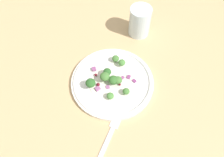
% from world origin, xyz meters
% --- Properties ---
extents(ground_plane, '(1.80, 1.80, 0.02)m').
position_xyz_m(ground_plane, '(0.00, 0.00, -0.01)').
color(ground_plane, tan).
extents(plate, '(0.24, 0.24, 0.02)m').
position_xyz_m(plate, '(0.00, -0.03, 0.01)').
color(plate, white).
rests_on(plate, ground_plane).
extents(dressing_pool, '(0.14, 0.14, 0.00)m').
position_xyz_m(dressing_pool, '(0.00, -0.03, 0.01)').
color(dressing_pool, white).
rests_on(dressing_pool, plate).
extents(broccoli_floret_0, '(0.02, 0.02, 0.02)m').
position_xyz_m(broccoli_floret_0, '(-0.01, -0.01, 0.03)').
color(broccoli_floret_0, '#9EC684').
rests_on(broccoli_floret_0, plate).
extents(broccoli_floret_1, '(0.02, 0.02, 0.02)m').
position_xyz_m(broccoli_floret_1, '(-0.02, 0.02, 0.03)').
color(broccoli_floret_1, '#9EC684').
rests_on(broccoli_floret_1, plate).
extents(broccoli_floret_2, '(0.02, 0.02, 0.02)m').
position_xyz_m(broccoli_floret_2, '(0.01, -0.05, 0.03)').
color(broccoli_floret_2, '#9EC684').
rests_on(broccoli_floret_2, plate).
extents(broccoli_floret_3, '(0.02, 0.02, 0.02)m').
position_xyz_m(broccoli_floret_3, '(-0.03, -0.09, 0.03)').
color(broccoli_floret_3, '#8EB77A').
rests_on(broccoli_floret_3, plate).
extents(broccoli_floret_4, '(0.02, 0.02, 0.02)m').
position_xyz_m(broccoli_floret_4, '(0.02, 0.02, 0.02)').
color(broccoli_floret_4, '#9EC684').
rests_on(broccoli_floret_4, plate).
extents(broccoli_floret_5, '(0.03, 0.03, 0.03)m').
position_xyz_m(broccoli_floret_5, '(0.00, -0.02, 0.03)').
color(broccoli_floret_5, '#ADD18E').
rests_on(broccoli_floret_5, plate).
extents(broccoli_floret_6, '(0.02, 0.02, 0.02)m').
position_xyz_m(broccoli_floret_6, '(-0.04, -0.07, 0.03)').
color(broccoli_floret_6, '#9EC684').
rests_on(broccoli_floret_6, plate).
extents(broccoli_floret_7, '(0.03, 0.03, 0.03)m').
position_xyz_m(broccoli_floret_7, '(0.06, -0.03, 0.04)').
color(broccoli_floret_7, '#8EB77A').
rests_on(broccoli_floret_7, plate).
extents(broccoli_floret_8, '(0.03, 0.03, 0.03)m').
position_xyz_m(broccoli_floret_8, '(0.02, -0.03, 0.04)').
color(broccoli_floret_8, '#8EB77A').
rests_on(broccoli_floret_8, plate).
extents(cranberry_0, '(0.01, 0.01, 0.01)m').
position_xyz_m(cranberry_0, '(0.04, -0.03, 0.02)').
color(cranberry_0, maroon).
rests_on(cranberry_0, plate).
extents(cranberry_1, '(0.01, 0.01, 0.01)m').
position_xyz_m(cranberry_1, '(-0.01, -0.01, 0.02)').
color(cranberry_1, maroon).
rests_on(cranberry_1, plate).
extents(cranberry_2, '(0.01, 0.01, 0.01)m').
position_xyz_m(cranberry_2, '(0.04, -0.06, 0.02)').
color(cranberry_2, maroon).
rests_on(cranberry_2, plate).
extents(onion_bit_0, '(0.02, 0.02, 0.01)m').
position_xyz_m(onion_bit_0, '(-0.05, -0.02, 0.02)').
color(onion_bit_0, '#843D75').
rests_on(onion_bit_0, plate).
extents(onion_bit_1, '(0.01, 0.01, 0.00)m').
position_xyz_m(onion_bit_1, '(0.02, -0.01, 0.01)').
color(onion_bit_1, '#A35B93').
rests_on(onion_bit_1, plate).
extents(onion_bit_2, '(0.01, 0.01, 0.01)m').
position_xyz_m(onion_bit_2, '(0.04, -0.08, 0.02)').
color(onion_bit_2, '#934C84').
rests_on(onion_bit_2, plate).
extents(onion_bit_3, '(0.01, 0.01, 0.00)m').
position_xyz_m(onion_bit_3, '(-0.06, -0.01, 0.01)').
color(onion_bit_3, '#843D75').
rests_on(onion_bit_3, plate).
extents(onion_bit_4, '(0.02, 0.02, 0.01)m').
position_xyz_m(onion_bit_4, '(0.05, -0.01, 0.02)').
color(onion_bit_4, '#A35B93').
rests_on(onion_bit_4, plate).
extents(onion_bit_5, '(0.01, 0.01, 0.00)m').
position_xyz_m(onion_bit_5, '(-0.03, -0.03, 0.02)').
color(onion_bit_5, '#934C84').
rests_on(onion_bit_5, plate).
extents(fork, '(0.14, 0.15, 0.01)m').
position_xyz_m(fork, '(0.07, 0.14, 0.00)').
color(fork, silver).
rests_on(fork, ground_plane).
extents(water_glass, '(0.07, 0.07, 0.10)m').
position_xyz_m(water_glass, '(-0.15, -0.19, 0.05)').
color(water_glass, silver).
rests_on(water_glass, ground_plane).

